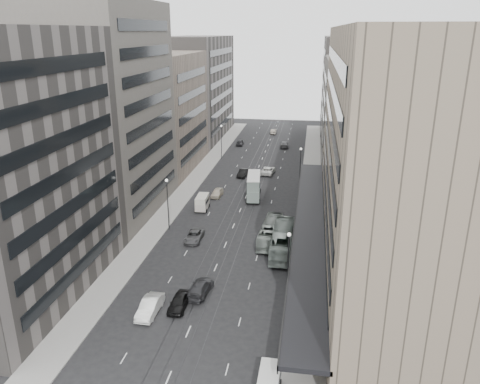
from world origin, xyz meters
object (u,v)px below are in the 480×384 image
Objects in this scene: bus_near at (283,240)px; sedan_1 at (150,307)px; sedan_2 at (194,236)px; pedestrian at (287,332)px; panel_van at (202,202)px; sedan_0 at (179,302)px; double_decker at (254,186)px; vw_microbus at (269,384)px; bus_far at (271,232)px.

sedan_1 is (-13.30, -17.57, -0.82)m from bus_near.
pedestrian is (15.05, -21.69, 0.42)m from sedan_2.
sedan_0 is (4.40, -30.08, -0.65)m from panel_van.
double_decker is at bearing -72.06° from bus_near.
double_decker is at bearing 99.49° from vw_microbus.
panel_van is at bearing 99.12° from sedan_0.
bus_near is 27.87m from vw_microbus.
pedestrian is at bearing -17.44° from sedan_0.
bus_far is (-1.98, 3.11, -0.21)m from bus_near.
bus_far is 16.87m from panel_van.
bus_near is 2.40× the size of sedan_2.
double_decker reaches higher than bus_far.
double_decker reaches higher than pedestrian.
sedan_0 is 0.89× the size of sedan_1.
bus_near reaches higher than sedan_1.
pedestrian is at bearing -8.23° from sedan_1.
sedan_2 is at bearing -86.49° from pedestrian.
vw_microbus is 0.83× the size of sedan_1.
bus_near is at bearing 126.17° from bus_far.
sedan_1 is (1.54, -31.59, -0.58)m from panel_van.
sedan_0 is (-10.44, -16.06, -0.89)m from bus_near.
panel_van is 0.82× the size of sedan_1.
double_decker is 1.98× the size of panel_van.
pedestrian is at bearing 82.56° from vw_microbus.
double_decker is 1.94× the size of vw_microbus.
sedan_1 is at bearing -91.27° from sedan_2.
bus_near reaches higher than bus_far.
bus_far is at bearing -111.83° from pedestrian.
vw_microbus reaches higher than sedan_1.
vw_microbus is (0.77, -27.86, -0.40)m from bus_near.
sedan_2 is at bearing -84.72° from panel_van.
sedan_1 is (-11.33, -20.68, -0.61)m from bus_far.
panel_van is (-14.84, 14.02, -0.24)m from bus_near.
bus_near is 1.14× the size of bus_far.
panel_van is 38.01m from pedestrian.
pedestrian reaches higher than sedan_0.
bus_far reaches higher than sedan_2.
bus_far is 11.33m from sedan_2.
pedestrian is (1.88, -20.12, -0.56)m from bus_near.
vw_microbus is 2.22× the size of pedestrian.
vw_microbus is at bearing 91.80° from bus_near.
sedan_2 is (1.67, -12.45, -0.73)m from panel_van.
sedan_2 is (-13.17, 1.57, -0.97)m from bus_near.
bus_near is 2.62× the size of sedan_0.
double_decker is 42.39m from pedestrian.
bus_near is at bearing 54.16° from sedan_1.
vw_microbus is at bearing -71.90° from panel_van.
bus_far reaches higher than pedestrian.
pedestrian is (16.72, -34.14, -0.32)m from panel_van.
bus_far is 31.09m from vw_microbus.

